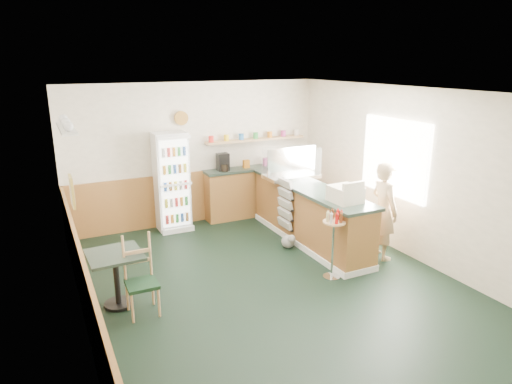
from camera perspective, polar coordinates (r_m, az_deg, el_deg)
ground at (r=6.70m, az=1.60°, el=-11.25°), size 6.00×6.00×0.00m
room_envelope at (r=6.69m, az=-2.93°, el=2.68°), size 5.04×6.02×2.72m
service_counter at (r=8.00m, az=6.64°, el=-3.07°), size 0.68×3.01×1.01m
back_counter at (r=9.33m, az=0.11°, el=0.42°), size 2.24×0.42×1.69m
drinks_fridge at (r=8.57m, az=-10.44°, el=1.24°), size 0.60×0.52×1.83m
display_case at (r=8.29m, az=4.48°, el=3.62°), size 0.98×0.51×0.56m
cash_register at (r=7.04m, az=11.10°, el=-0.25°), size 0.43×0.45×0.24m
shopkeeper at (r=7.50m, az=15.68°, el=-2.26°), size 0.42×0.56×1.58m
condiment_stand at (r=6.66m, az=9.68°, el=-5.20°), size 0.33×0.33×1.02m
newspaper_rack at (r=7.93m, az=3.68°, el=-1.53°), size 0.09×0.45×0.90m
cafe_table at (r=6.17m, az=-17.12°, el=-9.19°), size 0.69×0.69×0.73m
cafe_chair at (r=5.97m, az=-14.34°, el=-9.71°), size 0.38×0.38×1.02m
dog_doorstop at (r=7.79m, az=4.10°, el=-6.14°), size 0.23×0.29×0.27m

